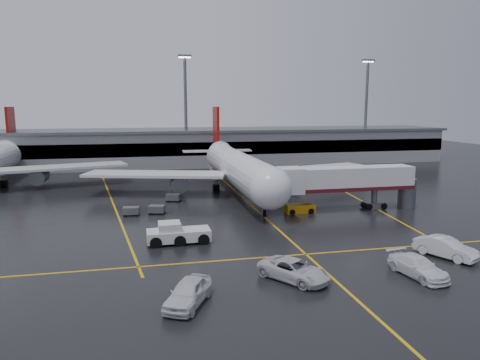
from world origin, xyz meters
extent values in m
plane|color=black|center=(0.00, 0.00, 0.00)|extent=(220.00, 220.00, 0.00)
cube|color=gold|center=(0.00, 0.00, 0.01)|extent=(0.25, 90.00, 0.02)
cube|color=gold|center=(0.00, -22.00, 0.01)|extent=(60.00, 0.25, 0.02)
cube|color=gold|center=(-20.00, 10.00, 0.01)|extent=(9.99, 69.35, 0.02)
cube|color=gold|center=(18.00, 10.00, 0.01)|extent=(7.57, 69.64, 0.02)
cube|color=gray|center=(0.00, 48.00, 4.00)|extent=(120.00, 18.00, 8.00)
cube|color=black|center=(0.00, 39.20, 4.50)|extent=(120.00, 0.40, 3.00)
cube|color=#595B60|center=(0.00, 48.00, 8.30)|extent=(122.00, 19.00, 0.60)
cylinder|color=#595B60|center=(-5.00, 42.00, 12.50)|extent=(0.70, 0.70, 25.00)
cube|color=#595B60|center=(-5.00, 42.00, 25.20)|extent=(3.00, 1.20, 0.50)
cube|color=#FFE5B2|center=(-5.00, 42.00, 24.90)|extent=(2.60, 0.90, 0.20)
cylinder|color=#595B60|center=(40.00, 42.00, 12.50)|extent=(0.70, 0.70, 25.00)
cube|color=#595B60|center=(40.00, 42.00, 25.20)|extent=(3.00, 1.20, 0.50)
cube|color=#FFE5B2|center=(40.00, 42.00, 24.90)|extent=(2.60, 0.90, 0.20)
cylinder|color=silver|center=(0.00, 8.00, 4.20)|extent=(5.20, 36.00, 5.20)
sphere|color=silver|center=(0.00, -10.00, 4.20)|extent=(5.20, 5.20, 5.20)
cone|color=silver|center=(0.00, 29.00, 4.80)|extent=(4.94, 8.00, 4.94)
cube|color=maroon|center=(0.00, 30.00, 9.70)|extent=(0.50, 5.50, 8.50)
cube|color=silver|center=(0.00, 29.00, 5.00)|extent=(14.00, 3.00, 0.25)
cube|color=silver|center=(-13.00, 10.00, 3.40)|extent=(22.80, 11.83, 0.40)
cube|color=silver|center=(13.00, 10.00, 3.40)|extent=(22.80, 11.83, 0.40)
cylinder|color=#595B60|center=(-9.50, 9.00, 2.00)|extent=(2.60, 4.50, 2.60)
cylinder|color=#595B60|center=(9.50, 9.00, 2.00)|extent=(2.60, 4.50, 2.60)
cylinder|color=#595B60|center=(0.00, -7.00, 1.00)|extent=(0.56, 0.56, 2.00)
cylinder|color=#595B60|center=(-3.20, 11.00, 1.00)|extent=(0.56, 0.56, 2.00)
cylinder|color=#595B60|center=(3.20, 11.00, 1.00)|extent=(0.56, 0.56, 2.00)
cylinder|color=black|center=(0.00, -7.00, 0.45)|extent=(0.40, 1.10, 1.10)
cylinder|color=black|center=(-3.20, 11.00, 0.55)|extent=(1.00, 1.40, 1.40)
cylinder|color=black|center=(3.20, 11.00, 0.55)|extent=(1.00, 1.40, 1.40)
cone|color=silver|center=(-42.00, 41.00, 4.80)|extent=(4.94, 8.00, 4.94)
cube|color=maroon|center=(-42.00, 42.00, 9.70)|extent=(0.50, 5.50, 8.50)
cube|color=silver|center=(-42.00, 41.00, 5.00)|extent=(14.00, 3.00, 0.25)
cube|color=silver|center=(-29.00, 22.00, 3.40)|extent=(22.80, 11.83, 0.40)
cylinder|color=#595B60|center=(-32.50, 21.00, 2.00)|extent=(2.60, 4.50, 2.60)
cylinder|color=#595B60|center=(-38.80, 23.00, 1.00)|extent=(0.56, 0.56, 2.00)
cylinder|color=black|center=(-38.80, 23.00, 0.55)|extent=(1.00, 1.40, 1.40)
cube|color=silver|center=(12.00, -6.00, 4.40)|extent=(18.00, 3.20, 3.00)
cube|color=#4D0D17|center=(12.00, -6.00, 3.10)|extent=(18.00, 3.30, 0.50)
cube|color=silver|center=(3.80, -6.00, 4.40)|extent=(3.00, 3.40, 3.30)
cylinder|color=#595B60|center=(16.00, -6.00, 1.50)|extent=(0.80, 0.80, 3.00)
cube|color=#595B60|center=(16.00, -6.00, 0.45)|extent=(2.60, 1.60, 0.90)
cylinder|color=#595B60|center=(21.00, -6.00, 2.00)|extent=(2.40, 2.40, 4.00)
cylinder|color=black|center=(14.90, -6.00, 0.45)|extent=(0.90, 1.80, 0.90)
cylinder|color=black|center=(17.10, -6.00, 0.45)|extent=(0.90, 1.80, 0.90)
cube|color=silver|center=(-11.49, -15.74, 0.83)|extent=(6.48, 2.70, 1.10)
cube|color=silver|center=(-12.41, -15.76, 1.75)|extent=(2.25, 2.25, 0.92)
cube|color=black|center=(-12.41, -15.76, 1.75)|extent=(2.02, 2.02, 0.83)
cylinder|color=black|center=(-13.88, -15.79, 0.51)|extent=(1.25, 2.78, 1.20)
cylinder|color=black|center=(-11.49, -15.74, 0.51)|extent=(1.25, 2.78, 1.20)
cylinder|color=black|center=(-9.10, -15.69, 0.51)|extent=(1.25, 2.78, 1.20)
cube|color=#CB860A|center=(5.21, -6.09, 0.59)|extent=(3.90, 1.70, 1.18)
cube|color=#595B60|center=(5.21, -6.09, 1.72)|extent=(3.75, 1.06, 1.35)
cylinder|color=black|center=(3.92, -6.06, 0.32)|extent=(0.80, 1.84, 0.75)
cylinder|color=black|center=(6.50, -6.12, 0.32)|extent=(0.80, 1.84, 0.75)
imported|color=silver|center=(-3.21, -27.70, 0.84)|extent=(5.77, 6.56, 1.68)
imported|color=white|center=(7.04, -29.13, 0.82)|extent=(3.16, 5.95, 1.64)
imported|color=silver|center=(12.35, -25.54, 0.93)|extent=(4.25, 5.92, 1.86)
imported|color=silver|center=(-11.99, -30.35, 0.91)|extent=(4.37, 5.72, 1.82)
cube|color=#595B60|center=(-13.30, -2.54, 0.65)|extent=(2.25, 1.74, 0.90)
cylinder|color=black|center=(-14.20, -2.84, 0.18)|extent=(0.40, 0.20, 0.40)
cylinder|color=black|center=(-12.65, -3.22, 0.18)|extent=(0.40, 0.20, 0.40)
cylinder|color=black|center=(-13.96, -1.87, 0.18)|extent=(0.40, 0.20, 0.40)
cylinder|color=black|center=(-12.41, -2.25, 0.18)|extent=(0.40, 0.20, 0.40)
cube|color=#595B60|center=(-16.57, -2.76, 0.65)|extent=(2.10, 1.45, 0.90)
cylinder|color=black|center=(-17.41, -3.20, 0.18)|extent=(0.40, 0.20, 0.40)
cylinder|color=black|center=(-15.82, -3.32, 0.18)|extent=(0.40, 0.20, 0.40)
cylinder|color=black|center=(-17.33, -2.20, 0.18)|extent=(0.40, 0.20, 0.40)
cylinder|color=black|center=(-15.74, -2.33, 0.18)|extent=(0.40, 0.20, 0.40)
cube|color=#595B60|center=(-10.66, 4.68, 0.65)|extent=(2.35, 1.97, 0.90)
cylinder|color=black|center=(-11.59, 4.53, 0.18)|extent=(0.40, 0.20, 0.40)
cylinder|color=black|center=(-10.11, 3.92, 0.18)|extent=(0.40, 0.20, 0.40)
cylinder|color=black|center=(-11.20, 5.45, 0.18)|extent=(0.40, 0.20, 0.40)
cylinder|color=black|center=(-9.73, 4.84, 0.18)|extent=(0.40, 0.20, 0.40)
camera|label=1|loc=(-14.71, -59.60, 13.76)|focal=32.83mm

